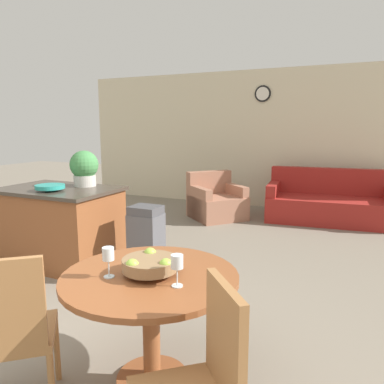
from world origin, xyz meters
The scene contains 13 objects.
wall_back centered at (0.00, 6.35, 1.35)m, with size 8.00×0.09×2.70m.
dining_table centered at (0.69, 0.81, 0.56)m, with size 1.08×1.08×0.72m.
dining_chair_near_left centered at (0.16, 0.25, 0.53)m, with size 0.59×0.59×0.96m.
dining_chair_near_right centered at (1.25, 0.28, 0.53)m, with size 0.59×0.59×0.96m.
fruit_bowl centered at (0.69, 0.81, 0.79)m, with size 0.34×0.34×0.13m.
wine_glass_left centered at (0.49, 0.67, 0.86)m, with size 0.07×0.07×0.18m.
wine_glass_right centered at (0.92, 0.72, 0.86)m, with size 0.07×0.07×0.18m.
kitchen_island centered at (-1.39, 2.21, 0.45)m, with size 1.35×0.91×0.90m.
teal_bowl centered at (-1.32, 2.03, 0.95)m, with size 0.32×0.32×0.07m.
potted_plant centered at (-1.19, 2.46, 1.12)m, with size 0.34×0.34×0.42m.
trash_bin centered at (-0.30, 2.36, 0.37)m, with size 0.34×0.28×0.75m.
couch centered at (1.33, 5.65, 0.30)m, with size 2.11×1.15×0.88m.
armchair centered at (-0.51, 5.05, 0.28)m, with size 1.17×1.17×0.81m.
Camera 1 is at (1.82, -1.03, 1.61)m, focal length 35.00 mm.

